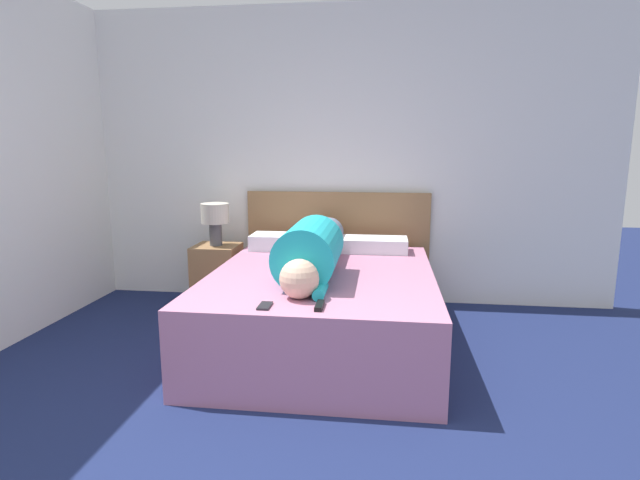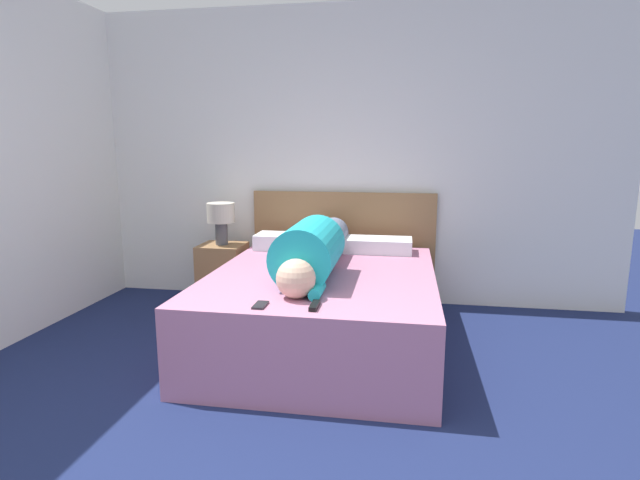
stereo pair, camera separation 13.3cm
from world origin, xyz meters
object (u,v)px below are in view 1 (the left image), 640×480
(pillow_second, at_px, (371,245))
(bed, at_px, (323,309))
(table_lamp, at_px, (215,217))
(person_lying, at_px, (314,249))
(cell_phone, at_px, (265,306))
(pillow_near_headboard, at_px, (288,242))
(tv_remote, at_px, (320,306))
(nightstand, at_px, (217,276))

(pillow_second, bearing_deg, bed, -113.47)
(bed, distance_m, table_lamp, 1.39)
(person_lying, xyz_separation_m, cell_phone, (-0.16, -0.78, -0.16))
(table_lamp, height_order, pillow_near_headboard, table_lamp)
(pillow_near_headboard, bearing_deg, tv_remote, -73.03)
(bed, height_order, pillow_near_headboard, pillow_near_headboard)
(bed, relative_size, person_lying, 1.16)
(person_lying, distance_m, cell_phone, 0.81)
(table_lamp, bearing_deg, pillow_second, -1.90)
(nightstand, xyz_separation_m, tv_remote, (1.12, -1.56, 0.28))
(tv_remote, bearing_deg, pillow_second, 81.26)
(nightstand, bearing_deg, pillow_second, -1.90)
(table_lamp, distance_m, cell_phone, 1.80)
(nightstand, distance_m, pillow_near_headboard, 0.73)
(pillow_near_headboard, bearing_deg, cell_phone, -83.82)
(pillow_second, relative_size, tv_remote, 3.95)
(tv_remote, bearing_deg, bed, 95.87)
(table_lamp, bearing_deg, cell_phone, -62.71)
(bed, height_order, person_lying, person_lying)
(person_lying, relative_size, cell_phone, 12.68)
(nightstand, xyz_separation_m, pillow_second, (1.35, -0.04, 0.32))
(pillow_near_headboard, distance_m, tv_remote, 1.59)
(table_lamp, relative_size, pillow_near_headboard, 0.59)
(bed, xyz_separation_m, pillow_near_headboard, (-0.38, 0.73, 0.33))
(pillow_near_headboard, bearing_deg, bed, -62.24)
(person_lying, bearing_deg, cell_phone, -101.56)
(bed, relative_size, cell_phone, 14.72)
(person_lying, bearing_deg, table_lamp, 140.59)
(bed, xyz_separation_m, cell_phone, (-0.22, -0.82, 0.28))
(table_lamp, height_order, tv_remote, table_lamp)
(pillow_near_headboard, xyz_separation_m, pillow_second, (0.70, 0.00, -0.01))
(bed, distance_m, pillow_second, 0.86)
(table_lamp, bearing_deg, tv_remote, -54.51)
(bed, bearing_deg, nightstand, 143.30)
(pillow_near_headboard, height_order, cell_phone, pillow_near_headboard)
(cell_phone, bearing_deg, bed, 75.23)
(cell_phone, bearing_deg, person_lying, 78.44)
(person_lying, xyz_separation_m, pillow_near_headboard, (-0.33, 0.76, -0.10))
(pillow_second, bearing_deg, tv_remote, -98.74)
(nightstand, distance_m, tv_remote, 1.94)
(bed, relative_size, tv_remote, 12.75)
(table_lamp, distance_m, person_lying, 1.27)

